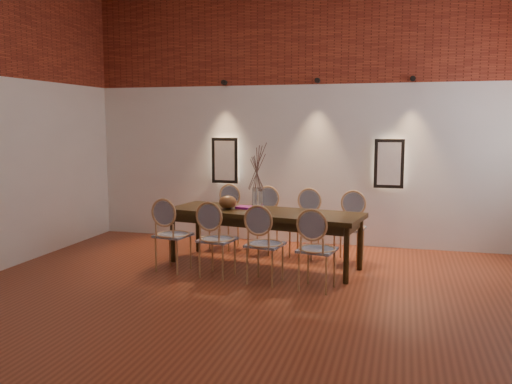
% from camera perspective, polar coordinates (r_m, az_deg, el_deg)
% --- Properties ---
extents(floor, '(7.00, 7.00, 0.02)m').
position_cam_1_polar(floor, '(5.50, -1.63, -13.13)').
color(floor, brown).
rests_on(floor, ground).
extents(wall_back, '(7.00, 0.10, 4.00)m').
position_cam_1_polar(wall_back, '(8.61, 5.24, 7.87)').
color(wall_back, silver).
rests_on(wall_back, ground).
extents(brick_band_back, '(7.00, 0.02, 1.50)m').
position_cam_1_polar(brick_band_back, '(8.65, 5.26, 16.18)').
color(brick_band_back, maroon).
rests_on(brick_band_back, ground).
extents(niche_left, '(0.36, 0.06, 0.66)m').
position_cam_1_polar(niche_left, '(8.86, -3.25, 3.34)').
color(niche_left, '#FFEAC6').
rests_on(niche_left, wall_back).
extents(niche_right, '(0.36, 0.06, 0.66)m').
position_cam_1_polar(niche_right, '(8.41, 13.84, 2.93)').
color(niche_right, '#FFEAC6').
rests_on(niche_right, wall_back).
extents(spot_fixture_left, '(0.08, 0.10, 0.08)m').
position_cam_1_polar(spot_fixture_left, '(8.83, -3.37, 11.44)').
color(spot_fixture_left, black).
rests_on(spot_fixture_left, wall_back).
extents(spot_fixture_mid, '(0.08, 0.10, 0.08)m').
position_cam_1_polar(spot_fixture_mid, '(8.48, 6.49, 11.58)').
color(spot_fixture_mid, black).
rests_on(spot_fixture_mid, wall_back).
extents(spot_fixture_right, '(0.08, 0.10, 0.08)m').
position_cam_1_polar(spot_fixture_right, '(8.38, 16.19, 11.40)').
color(spot_fixture_right, black).
rests_on(spot_fixture_right, wall_back).
extents(dining_table, '(2.71, 1.26, 0.75)m').
position_cam_1_polar(dining_table, '(7.26, 0.83, -4.90)').
color(dining_table, '#2F200D').
rests_on(dining_table, floor).
extents(chair_near_a, '(0.51, 0.51, 0.94)m').
position_cam_1_polar(chair_near_a, '(7.10, -8.73, -4.48)').
color(chair_near_a, tan).
rests_on(chair_near_a, floor).
extents(chair_near_b, '(0.51, 0.51, 0.94)m').
position_cam_1_polar(chair_near_b, '(6.77, -4.10, -4.99)').
color(chair_near_b, tan).
rests_on(chair_near_b, floor).
extents(chair_near_c, '(0.51, 0.51, 0.94)m').
position_cam_1_polar(chair_near_c, '(6.49, 0.96, -5.52)').
color(chair_near_c, tan).
rests_on(chair_near_c, floor).
extents(chair_near_d, '(0.51, 0.51, 0.94)m').
position_cam_1_polar(chair_near_d, '(6.26, 6.45, -6.04)').
color(chair_near_d, tan).
rests_on(chair_near_d, floor).
extents(chair_far_a, '(0.51, 0.51, 0.94)m').
position_cam_1_polar(chair_far_a, '(8.28, -3.40, -2.73)').
color(chair_far_a, tan).
rests_on(chair_far_a, floor).
extents(chair_far_b, '(0.51, 0.51, 0.94)m').
position_cam_1_polar(chair_far_b, '(8.00, 0.73, -3.07)').
color(chair_far_b, tan).
rests_on(chair_far_b, floor).
extents(chair_far_c, '(0.51, 0.51, 0.94)m').
position_cam_1_polar(chair_far_c, '(7.76, 5.13, -3.42)').
color(chair_far_c, tan).
rests_on(chair_far_c, floor).
extents(chair_far_d, '(0.51, 0.51, 0.94)m').
position_cam_1_polar(chair_far_d, '(7.58, 9.78, -3.77)').
color(chair_far_d, tan).
rests_on(chair_far_d, floor).
extents(vase, '(0.14, 0.14, 0.30)m').
position_cam_1_polar(vase, '(7.21, 0.15, -0.75)').
color(vase, silver).
rests_on(vase, dining_table).
extents(dried_branches, '(0.50, 0.50, 0.70)m').
position_cam_1_polar(dried_branches, '(7.16, 0.15, 2.81)').
color(dried_branches, brown).
rests_on(dried_branches, vase).
extents(bowl, '(0.24, 0.24, 0.18)m').
position_cam_1_polar(bowl, '(7.36, -2.99, -1.07)').
color(bowl, brown).
rests_on(bowl, dining_table).
extents(book, '(0.29, 0.22, 0.03)m').
position_cam_1_polar(book, '(7.37, -1.02, -1.64)').
color(book, '#821576').
rests_on(book, dining_table).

